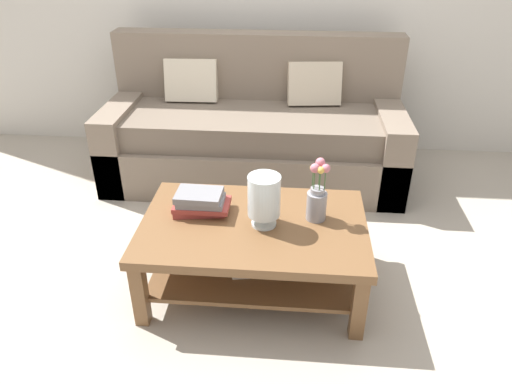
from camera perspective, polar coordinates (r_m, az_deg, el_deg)
The scene contains 6 objects.
ground_plane at distance 3.07m, azimuth -1.13°, elevation -6.38°, with size 10.00×10.00×0.00m, color #ADA393.
couch at distance 3.75m, azimuth -0.22°, elevation 7.15°, with size 2.23×0.90×1.06m.
coffee_table at distance 2.59m, azimuth -0.26°, elevation -5.77°, with size 1.19×0.78×0.42m.
book_stack_main at distance 2.60m, azimuth -6.65°, elevation -1.22°, with size 0.32×0.19×0.12m.
glass_hurricane_vase at distance 2.42m, azimuth 0.96°, elevation -0.64°, with size 0.17×0.17×0.28m.
flower_pitcher at distance 2.51m, azimuth 7.28°, elevation -0.67°, with size 0.11×0.11×0.34m.
Camera 1 is at (0.27, -2.46, 1.82)m, focal length 33.58 mm.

